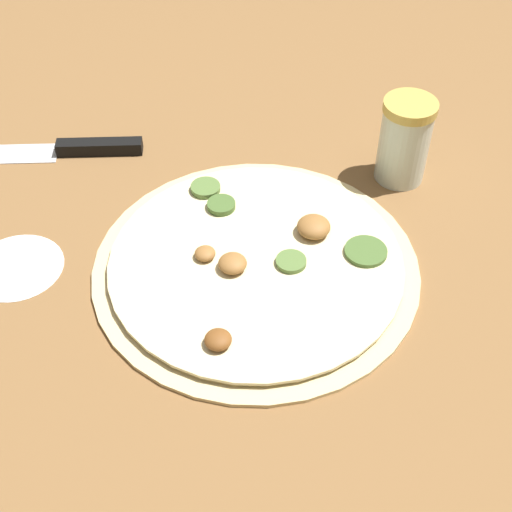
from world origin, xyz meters
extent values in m
plane|color=brown|center=(0.00, 0.00, 0.00)|extent=(3.00, 3.00, 0.00)
cylinder|color=beige|center=(0.00, 0.00, 0.00)|extent=(0.37, 0.37, 0.01)
cylinder|color=beige|center=(0.00, 0.00, 0.01)|extent=(0.33, 0.33, 0.00)
ellipsoid|color=brown|center=(-0.10, 0.07, 0.02)|extent=(0.03, 0.03, 0.01)
cylinder|color=#47662D|center=(0.10, 0.02, 0.02)|extent=(0.03, 0.03, 0.01)
cylinder|color=#567538|center=(-0.02, -0.04, 0.02)|extent=(0.03, 0.03, 0.01)
ellipsoid|color=#996633|center=(-0.01, 0.03, 0.02)|extent=(0.03, 0.03, 0.02)
ellipsoid|color=#996633|center=(0.02, -0.08, 0.02)|extent=(0.04, 0.04, 0.02)
ellipsoid|color=#996633|center=(0.02, 0.05, 0.02)|extent=(0.02, 0.02, 0.01)
cylinder|color=#567538|center=(0.13, 0.03, 0.02)|extent=(0.04, 0.04, 0.01)
cylinder|color=#47662D|center=(-0.02, -0.12, 0.02)|extent=(0.05, 0.05, 0.01)
cube|color=black|center=(0.26, 0.15, 0.01)|extent=(0.04, 0.12, 0.02)
cylinder|color=silver|center=(0.11, -0.22, 0.05)|extent=(0.06, 0.06, 0.10)
cylinder|color=gold|center=(0.11, -0.22, 0.11)|extent=(0.07, 0.07, 0.01)
cylinder|color=white|center=(0.07, 0.26, 0.00)|extent=(0.11, 0.11, 0.00)
camera|label=1|loc=(-0.54, 0.14, 0.59)|focal=50.00mm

